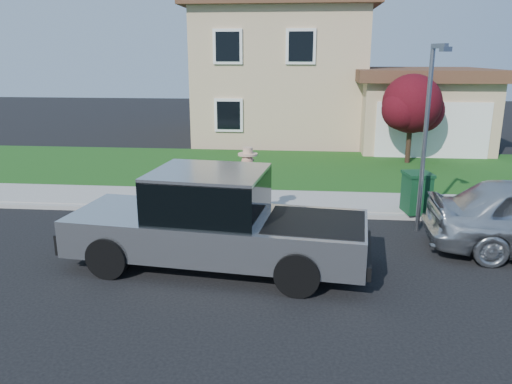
# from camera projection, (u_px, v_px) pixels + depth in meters

# --- Properties ---
(ground) EXTENTS (80.00, 80.00, 0.00)m
(ground) POSITION_uv_depth(u_px,v_px,m) (245.00, 256.00, 10.93)
(ground) COLOR black
(ground) RESTS_ON ground
(curb) EXTENTS (40.00, 0.20, 0.12)m
(curb) POSITION_uv_depth(u_px,v_px,m) (294.00, 214.00, 13.61)
(curb) COLOR gray
(curb) RESTS_ON ground
(sidewalk) EXTENTS (40.00, 2.00, 0.15)m
(sidewalk) POSITION_uv_depth(u_px,v_px,m) (295.00, 202.00, 14.66)
(sidewalk) COLOR gray
(sidewalk) RESTS_ON ground
(lawn) EXTENTS (40.00, 7.00, 0.10)m
(lawn) POSITION_uv_depth(u_px,v_px,m) (297.00, 169.00, 18.99)
(lawn) COLOR #144614
(lawn) RESTS_ON ground
(house) EXTENTS (14.00, 11.30, 6.85)m
(house) POSITION_uv_depth(u_px,v_px,m) (307.00, 77.00, 25.69)
(house) COLOR tan
(house) RESTS_ON ground
(pickup_truck) EXTENTS (6.37, 2.77, 2.03)m
(pickup_truck) POSITION_uv_depth(u_px,v_px,m) (216.00, 223.00, 10.16)
(pickup_truck) COLOR black
(pickup_truck) RESTS_ON ground
(woman) EXTENTS (0.79, 0.68, 2.03)m
(woman) POSITION_uv_depth(u_px,v_px,m) (248.00, 189.00, 12.68)
(woman) COLOR tan
(woman) RESTS_ON ground
(ornamental_tree) EXTENTS (2.52, 2.28, 3.47)m
(ornamental_tree) POSITION_uv_depth(u_px,v_px,m) (413.00, 107.00, 19.32)
(ornamental_tree) COLOR black
(ornamental_tree) RESTS_ON lawn
(trash_bin) EXTENTS (0.80, 0.88, 1.09)m
(trash_bin) POSITION_uv_depth(u_px,v_px,m) (417.00, 192.00, 13.33)
(trash_bin) COLOR #0F371C
(trash_bin) RESTS_ON sidewalk
(street_lamp) EXTENTS (0.36, 0.58, 4.49)m
(street_lamp) POSITION_uv_depth(u_px,v_px,m) (427.00, 129.00, 11.75)
(street_lamp) COLOR slate
(street_lamp) RESTS_ON ground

